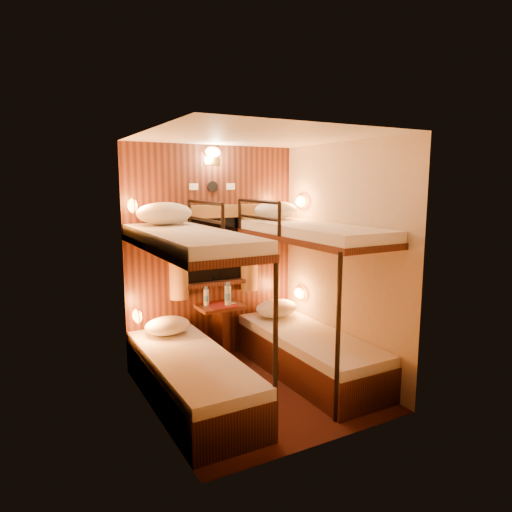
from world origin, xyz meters
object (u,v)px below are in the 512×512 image
bunk_left (190,344)px  bottle_left (206,297)px  bunk_right (309,323)px  bottle_right (228,295)px  table (220,325)px

bunk_left → bottle_left: size_ratio=8.85×
bunk_right → bottle_right: bearing=128.3°
bunk_left → table: bunk_left is taller
bunk_right → bottle_left: size_ratio=8.85×
bunk_left → bottle_left: 1.00m
bottle_left → bottle_right: 0.24m
bunk_left → bottle_left: bearing=58.9°
bottle_right → bottle_left: bearing=152.6°
bottle_left → bunk_left: bearing=-121.1°
bunk_right → table: bearing=129.7°
bunk_left → bottle_right: size_ratio=7.31×
bunk_left → bunk_right: (1.30, 0.00, 0.00)m
bottle_left → table: bearing=-22.8°
bunk_right → bottle_left: (-0.79, 0.84, 0.18)m
bunk_right → bottle_right: size_ratio=7.31×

